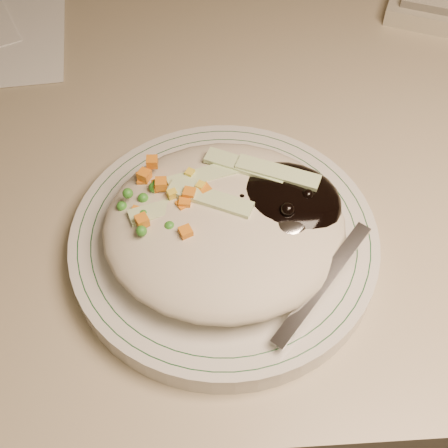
{
  "coord_description": "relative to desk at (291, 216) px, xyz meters",
  "views": [
    {
      "loc": [
        -0.12,
        0.9,
        1.18
      ],
      "look_at": [
        -0.1,
        1.2,
        0.78
      ],
      "focal_mm": 50.0,
      "sensor_mm": 36.0,
      "label": 1
    }
  ],
  "objects": [
    {
      "name": "desk",
      "position": [
        0.0,
        0.0,
        0.0
      ],
      "size": [
        1.4,
        0.7,
        0.74
      ],
      "color": "tan",
      "rests_on": "ground"
    },
    {
      "name": "plate",
      "position": [
        -0.1,
        -0.18,
        0.21
      ],
      "size": [
        0.25,
        0.25,
        0.02
      ],
      "primitive_type": "cylinder",
      "color": "silver",
      "rests_on": "desk"
    },
    {
      "name": "plate_rim",
      "position": [
        -0.1,
        -0.18,
        0.22
      ],
      "size": [
        0.24,
        0.24,
        0.0
      ],
      "color": "#144723",
      "rests_on": "plate"
    },
    {
      "name": "meal",
      "position": [
        -0.09,
        -0.18,
        0.24
      ],
      "size": [
        0.21,
        0.19,
        0.05
      ],
      "color": "beige",
      "rests_on": "plate"
    }
  ]
}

